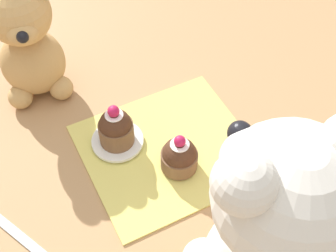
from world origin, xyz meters
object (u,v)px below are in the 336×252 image
(cupcake_near_tan_bear, at_px, (116,128))
(teddy_bear_tan, at_px, (27,42))
(cupcake_near_cream_bear, at_px, (182,155))
(juice_glass, at_px, (310,176))
(teaspoon, at_px, (24,239))
(teddy_bear_cream, at_px, (270,229))
(saucer_plate, at_px, (118,141))

(cupcake_near_tan_bear, bearing_deg, teddy_bear_tan, -67.46)
(cupcake_near_cream_bear, height_order, cupcake_near_tan_bear, cupcake_near_tan_bear)
(juice_glass, distance_m, teaspoon, 0.37)
(juice_glass, bearing_deg, cupcake_near_tan_bear, -44.45)
(teddy_bear_cream, relative_size, cupcake_near_tan_bear, 4.00)
(saucer_plate, bearing_deg, teddy_bear_cream, 102.41)
(saucer_plate, bearing_deg, cupcake_near_tan_bear, 0.00)
(juice_glass, xyz_separation_m, teaspoon, (0.36, -0.10, -0.04))
(cupcake_near_cream_bear, distance_m, cupcake_near_tan_bear, 0.10)
(saucer_plate, xyz_separation_m, cupcake_near_tan_bear, (0.00, 0.00, 0.03))
(teddy_bear_tan, distance_m, teaspoon, 0.28)
(teddy_bear_tan, xyz_separation_m, cupcake_near_tan_bear, (-0.07, 0.16, -0.06))
(teddy_bear_cream, relative_size, juice_glass, 3.63)
(teddy_bear_cream, distance_m, juice_glass, 0.19)
(teddy_bear_cream, distance_m, saucer_plate, 0.30)
(teddy_bear_cream, distance_m, teaspoon, 0.32)
(cupcake_near_cream_bear, xyz_separation_m, saucer_plate, (0.06, -0.08, -0.02))
(saucer_plate, relative_size, teaspoon, 0.69)
(teddy_bear_cream, distance_m, cupcake_near_cream_bear, 0.22)
(cupcake_near_cream_bear, relative_size, teaspoon, 0.59)
(teddy_bear_tan, height_order, saucer_plate, teddy_bear_tan)
(cupcake_near_cream_bear, relative_size, saucer_plate, 0.84)
(teddy_bear_tan, height_order, juice_glass, teddy_bear_tan)
(teddy_bear_tan, distance_m, juice_glass, 0.44)
(saucer_plate, bearing_deg, cupcake_near_cream_bear, 130.14)
(saucer_plate, bearing_deg, teddy_bear_tan, -67.46)
(teddy_bear_cream, relative_size, teaspoon, 2.62)
(saucer_plate, xyz_separation_m, juice_glass, (-0.19, 0.19, 0.03))
(teddy_bear_cream, height_order, juice_glass, teddy_bear_cream)
(juice_glass, relative_size, teaspoon, 0.72)
(teddy_bear_cream, relative_size, cupcake_near_cream_bear, 4.47)
(teddy_bear_tan, relative_size, saucer_plate, 2.65)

